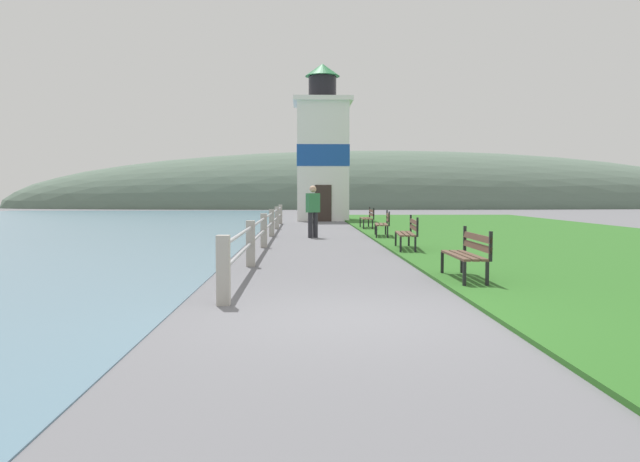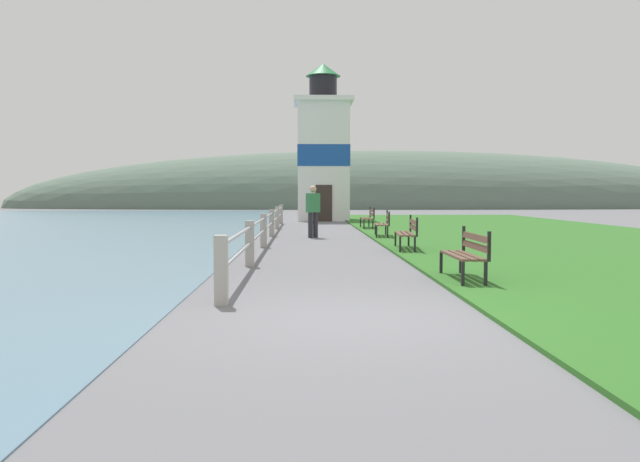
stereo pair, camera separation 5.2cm
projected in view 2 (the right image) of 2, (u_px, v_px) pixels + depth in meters
The scene contains 10 objects.
ground_plane at pixel (346, 319), 7.70m from camera, with size 160.00×160.00×0.00m, color slate.
grass_verge at pixel (539, 236), 21.95m from camera, with size 12.00×42.23×0.06m.
seawall_railing at pixel (268, 224), 20.06m from camera, with size 0.18×23.11×0.97m.
park_bench_near at pixel (467, 252), 10.83m from camera, with size 0.48×1.66×0.94m.
park_bench_midway at pixel (408, 231), 16.65m from camera, with size 0.63×1.95×0.94m.
park_bench_far at pixel (384, 222), 21.58m from camera, with size 0.63×1.72×0.94m.
park_bench_by_lighthouse at pixel (369, 217), 26.75m from camera, with size 0.49×1.83×0.94m.
lighthouse at pixel (323, 153), 35.32m from camera, with size 3.28×3.28×8.83m.
person_strolling at pixel (313, 210), 21.61m from camera, with size 0.50×0.42×1.81m.
distant_hillside at pixel (384, 208), 65.93m from camera, with size 80.00×16.00×12.00m.
Camera 2 is at (-0.53, -7.61, 1.55)m, focal length 35.00 mm.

